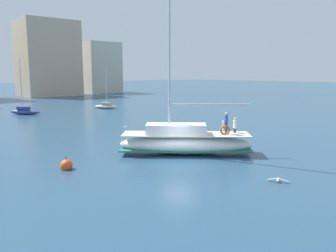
{
  "coord_description": "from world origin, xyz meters",
  "views": [
    {
      "loc": [
        -14.63,
        -16.21,
        5.83
      ],
      "look_at": [
        1.84,
        3.23,
        1.8
      ],
      "focal_mm": 36.06,
      "sensor_mm": 36.0,
      "label": 1
    }
  ],
  "objects_px": {
    "moored_sloop_near": "(105,106)",
    "mooring_buoy": "(66,166)",
    "seagull": "(278,180)",
    "main_sailboat": "(185,141)",
    "moored_sloop_far": "(25,111)"
  },
  "relations": [
    {
      "from": "main_sailboat",
      "to": "moored_sloop_near",
      "type": "xyz_separation_m",
      "value": [
        11.35,
        31.2,
        -0.45
      ]
    },
    {
      "from": "main_sailboat",
      "to": "moored_sloop_near",
      "type": "height_order",
      "value": "main_sailboat"
    },
    {
      "from": "moored_sloop_near",
      "to": "mooring_buoy",
      "type": "bearing_deg",
      "value": -123.66
    },
    {
      "from": "moored_sloop_far",
      "to": "mooring_buoy",
      "type": "relative_size",
      "value": 7.97
    },
    {
      "from": "main_sailboat",
      "to": "mooring_buoy",
      "type": "height_order",
      "value": "main_sailboat"
    },
    {
      "from": "moored_sloop_far",
      "to": "mooring_buoy",
      "type": "distance_m",
      "value": 30.59
    },
    {
      "from": "seagull",
      "to": "moored_sloop_near",
      "type": "bearing_deg",
      "value": 73.04
    },
    {
      "from": "main_sailboat",
      "to": "seagull",
      "type": "relative_size",
      "value": 13.83
    },
    {
      "from": "mooring_buoy",
      "to": "moored_sloop_near",
      "type": "bearing_deg",
      "value": 56.34
    },
    {
      "from": "moored_sloop_far",
      "to": "mooring_buoy",
      "type": "xyz_separation_m",
      "value": [
        -6.93,
        -29.8,
        -0.3
      ]
    },
    {
      "from": "main_sailboat",
      "to": "moored_sloop_far",
      "type": "height_order",
      "value": "main_sailboat"
    },
    {
      "from": "seagull",
      "to": "mooring_buoy",
      "type": "height_order",
      "value": "mooring_buoy"
    },
    {
      "from": "seagull",
      "to": "main_sailboat",
      "type": "bearing_deg",
      "value": 85.67
    },
    {
      "from": "moored_sloop_near",
      "to": "seagull",
      "type": "xyz_separation_m",
      "value": [
        -11.96,
        -39.21,
        -0.33
      ]
    },
    {
      "from": "main_sailboat",
      "to": "seagull",
      "type": "distance_m",
      "value": 8.07
    }
  ]
}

